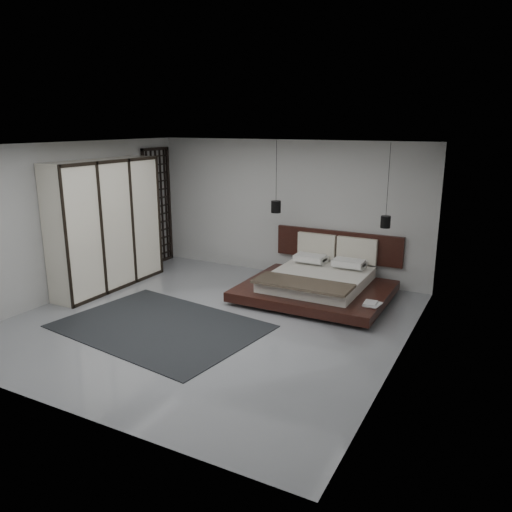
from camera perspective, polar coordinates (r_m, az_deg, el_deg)
The scene contains 14 objects.
floor at distance 8.24m, azimuth -5.19°, elevation -7.33°, with size 6.00×6.00×0.00m, color gray.
ceiling at distance 7.63m, azimuth -5.70°, elevation 12.52°, with size 6.00×6.00×0.00m, color white.
wall_back at distance 10.41m, azimuth 3.62°, elevation 5.43°, with size 6.00×6.00×0.00m, color #AEAEAB.
wall_front at distance 5.64m, azimuth -22.28°, elevation -3.87°, with size 6.00×6.00×0.00m, color #AEAEAB.
wall_left at distance 9.76m, azimuth -20.42°, elevation 3.88°, with size 6.00×6.00×0.00m, color #AEAEAB.
wall_right at distance 6.71m, azimuth 16.60°, elevation -0.48°, with size 6.00×6.00×0.00m, color #AEAEAB.
lattice_screen at distance 11.49m, azimuth -11.16°, elevation 5.57°, with size 0.05×0.90×2.60m, color black.
bed at distance 9.28m, azimuth 7.13°, elevation -2.99°, with size 2.60×2.32×1.05m.
book_lower at distance 8.42m, azimuth 12.43°, elevation -5.27°, with size 0.24×0.32×0.03m, color #99724C.
book_upper at distance 8.39m, azimuth 12.26°, elevation -5.15°, with size 0.20×0.27×0.02m, color #99724C.
pendant_left at distance 9.74m, azimuth 2.30°, elevation 5.66°, with size 0.19×0.19×1.37m.
pendant_right at distance 9.06m, azimuth 14.59°, elevation 3.83°, with size 0.17×0.17×1.47m.
wardrobe at distance 9.96m, azimuth -16.74°, elevation 3.43°, with size 0.59×2.52×2.47m.
rug at distance 8.10m, azimuth -10.87°, elevation -7.89°, with size 3.09×2.21×0.01m, color black.
Camera 1 is at (4.18, -6.38, 3.11)m, focal length 35.00 mm.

